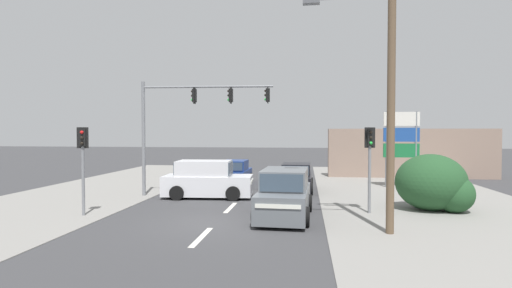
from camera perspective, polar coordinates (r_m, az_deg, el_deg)
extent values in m
plane|color=#3A3A3D|center=(15.14, -5.82, -11.15)|extent=(140.00, 140.00, 0.00)
cube|color=silver|center=(13.25, -7.80, -13.02)|extent=(0.20, 2.40, 0.01)
cube|color=silver|center=(18.01, -3.66, -9.04)|extent=(0.20, 2.40, 0.01)
cube|color=silver|center=(22.87, -1.30, -6.72)|extent=(0.20, 2.40, 0.01)
cube|color=gray|center=(17.66, 26.13, -9.41)|extent=(10.00, 44.00, 0.02)
cube|color=gray|center=(22.10, -25.51, -7.17)|extent=(8.00, 40.00, 0.02)
cylinder|color=brown|center=(13.94, 18.78, 10.05)|extent=(0.26, 0.26, 10.82)
cube|color=#595B60|center=(14.21, 7.90, 19.54)|extent=(0.56, 0.29, 0.18)
cylinder|color=slate|center=(21.74, -15.76, 0.70)|extent=(0.18, 0.18, 6.00)
cylinder|color=slate|center=(20.94, -6.97, 8.11)|extent=(6.80, 0.44, 0.11)
cube|color=black|center=(21.04, -8.79, 6.84)|extent=(0.21, 0.27, 0.68)
cube|color=black|center=(21.04, -8.79, 6.84)|extent=(0.06, 0.44, 0.84)
sphere|color=black|center=(21.09, -9.11, 7.43)|extent=(0.13, 0.13, 0.13)
sphere|color=black|center=(21.07, -9.11, 6.84)|extent=(0.13, 0.13, 0.13)
sphere|color=green|center=(21.05, -9.11, 6.24)|extent=(0.13, 0.13, 0.13)
cube|color=black|center=(20.69, -3.61, 6.95)|extent=(0.21, 0.27, 0.68)
cube|color=black|center=(20.69, -3.61, 6.95)|extent=(0.06, 0.44, 0.84)
sphere|color=black|center=(20.73, -3.94, 7.55)|extent=(0.13, 0.13, 0.13)
sphere|color=black|center=(20.71, -3.94, 6.94)|extent=(0.13, 0.13, 0.13)
sphere|color=green|center=(20.69, -3.94, 6.34)|extent=(0.13, 0.13, 0.13)
cube|color=black|center=(20.51, 1.70, 6.99)|extent=(0.21, 0.27, 0.68)
cube|color=black|center=(20.51, 1.70, 6.99)|extent=(0.06, 0.44, 0.84)
sphere|color=black|center=(20.54, 1.36, 7.60)|extent=(0.13, 0.13, 0.13)
sphere|color=black|center=(20.52, 1.36, 6.99)|extent=(0.13, 0.13, 0.13)
sphere|color=green|center=(20.50, 1.36, 6.38)|extent=(0.13, 0.13, 0.13)
cylinder|color=slate|center=(17.15, 15.91, -4.94)|extent=(0.12, 0.12, 2.80)
cube|color=black|center=(17.03, 15.96, 0.89)|extent=(0.30, 0.25, 0.68)
cube|color=black|center=(17.03, 15.96, 0.89)|extent=(0.44, 0.14, 0.84)
sphere|color=black|center=(16.92, 16.11, 1.63)|extent=(0.13, 0.13, 0.13)
sphere|color=black|center=(16.92, 16.11, 0.88)|extent=(0.13, 0.13, 0.13)
sphere|color=green|center=(16.93, 16.10, 0.14)|extent=(0.13, 0.13, 0.13)
cylinder|color=slate|center=(17.47, -23.45, -4.89)|extent=(0.12, 0.12, 2.80)
cube|color=black|center=(17.36, -23.52, 0.82)|extent=(0.31, 0.27, 0.68)
cube|color=black|center=(17.36, -23.52, 0.82)|extent=(0.43, 0.16, 0.84)
sphere|color=red|center=(17.25, -23.63, 1.55)|extent=(0.13, 0.13, 0.13)
sphere|color=black|center=(17.25, -23.62, 0.82)|extent=(0.13, 0.13, 0.13)
sphere|color=black|center=(17.25, -23.61, 0.09)|extent=(0.13, 0.13, 0.13)
cylinder|color=slate|center=(25.41, 18.16, -0.76)|extent=(0.16, 0.16, 4.60)
cylinder|color=slate|center=(25.79, 21.87, -0.76)|extent=(0.16, 0.16, 4.60)
cube|color=silver|center=(25.57, 20.08, 3.38)|extent=(2.10, 0.14, 0.84)
cube|color=#1E4793|center=(25.56, 20.05, 1.26)|extent=(2.10, 0.14, 0.84)
cube|color=#196B38|center=(25.59, 20.03, -0.87)|extent=(2.10, 0.14, 0.84)
ellipsoid|color=#234C28|center=(18.76, 23.70, -5.02)|extent=(2.95, 2.66, 2.42)
ellipsoid|color=#234C28|center=(18.65, 26.48, -6.41)|extent=(1.62, 1.48, 1.58)
cube|color=gray|center=(31.38, 21.29, -1.24)|extent=(12.00, 1.00, 3.60)
cube|color=silver|center=(20.73, -6.86, -5.86)|extent=(4.61, 2.12, 1.00)
cube|color=silver|center=(20.67, -7.42, -3.43)|extent=(2.80, 1.89, 0.76)
cube|color=#384756|center=(20.45, -3.64, -3.47)|extent=(0.16, 1.58, 0.65)
cube|color=#384756|center=(20.97, -11.10, -3.37)|extent=(0.16, 1.55, 0.61)
cube|color=white|center=(20.42, -0.56, -5.33)|extent=(0.14, 1.56, 0.14)
cylinder|color=black|center=(21.47, -2.72, -6.32)|extent=(0.73, 0.26, 0.72)
cylinder|color=black|center=(19.66, -3.31, -7.07)|extent=(0.73, 0.26, 0.72)
cylinder|color=black|center=(21.95, -10.03, -6.17)|extent=(0.73, 0.26, 0.72)
cylinder|color=black|center=(20.18, -11.26, -6.88)|extent=(0.73, 0.26, 0.72)
cube|color=navy|center=(26.22, -2.89, -4.52)|extent=(1.67, 3.63, 0.76)
cube|color=navy|center=(25.86, -3.02, -3.05)|extent=(1.52, 1.93, 0.64)
cube|color=#384756|center=(26.81, -2.62, -2.88)|extent=(1.36, 0.09, 0.54)
cube|color=#384756|center=(24.91, -3.45, -3.24)|extent=(1.33, 0.08, 0.51)
cube|color=white|center=(27.98, -2.17, -3.77)|extent=(1.36, 0.07, 0.14)
cylinder|color=black|center=(27.49, -4.08, -4.67)|extent=(0.19, 0.60, 0.60)
cylinder|color=black|center=(27.19, -0.78, -4.74)|extent=(0.19, 0.60, 0.60)
cylinder|color=black|center=(25.33, -5.16, -5.23)|extent=(0.19, 0.60, 0.60)
cylinder|color=black|center=(25.01, -1.57, -5.31)|extent=(0.19, 0.60, 0.60)
cube|color=slate|center=(15.88, 4.08, -8.20)|extent=(2.04, 4.58, 1.00)
cube|color=slate|center=(15.95, 4.16, -4.96)|extent=(1.84, 2.77, 0.76)
cube|color=#384756|center=(14.59, 3.64, -5.58)|extent=(1.58, 0.13, 0.65)
cube|color=#384756|center=(17.30, 4.60, -4.43)|extent=(1.55, 0.13, 0.61)
cube|color=white|center=(13.62, 3.14, -8.91)|extent=(1.56, 0.11, 0.14)
cylinder|color=black|center=(14.50, 7.21, -10.28)|extent=(0.25, 0.73, 0.72)
cylinder|color=black|center=(14.69, -0.09, -10.10)|extent=(0.25, 0.73, 0.72)
cylinder|color=black|center=(17.24, 7.62, -8.34)|extent=(0.25, 0.73, 0.72)
cylinder|color=black|center=(17.40, 1.49, -8.23)|extent=(0.25, 0.73, 0.72)
cube|color=black|center=(22.93, 5.77, -5.36)|extent=(1.78, 4.23, 0.80)
cube|color=black|center=(22.90, 5.78, -3.58)|extent=(1.60, 1.93, 0.62)
cube|color=#384756|center=(21.94, 5.67, -3.82)|extent=(1.44, 0.09, 0.53)
cube|color=#384756|center=(23.87, 5.88, -3.36)|extent=(1.40, 0.09, 0.50)
cube|color=white|center=(20.80, 5.52, -5.59)|extent=(1.45, 0.07, 0.14)
cylinder|color=black|center=(21.65, 7.88, -6.38)|extent=(0.20, 0.64, 0.64)
cylinder|color=black|center=(21.72, 3.37, -6.34)|extent=(0.20, 0.64, 0.64)
cylinder|color=black|center=(24.23, 7.92, -5.51)|extent=(0.20, 0.64, 0.64)
cylinder|color=black|center=(24.29, 3.89, -5.47)|extent=(0.20, 0.64, 0.64)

